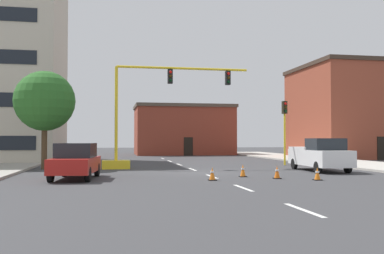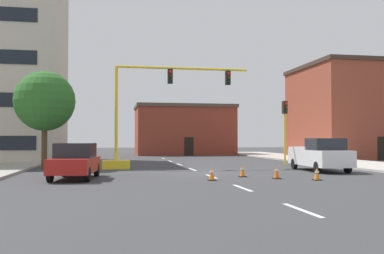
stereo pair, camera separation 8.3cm
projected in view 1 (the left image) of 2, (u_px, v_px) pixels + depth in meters
ground_plane at (200, 172)px, 25.57m from camera, size 160.00×160.00×0.00m
sidewalk_right at (338, 162)px, 35.84m from camera, size 6.00×56.00×0.14m
lane_stripe_seg_0 at (304, 210)px, 11.81m from camera, size 0.16×2.40×0.01m
lane_stripe_seg_1 at (243, 188)px, 17.22m from camera, size 0.16×2.40×0.01m
lane_stripe_seg_2 at (212, 176)px, 22.62m from camera, size 0.16×2.40×0.01m
lane_stripe_seg_3 at (192, 169)px, 28.03m from camera, size 0.16×2.40×0.01m
lane_stripe_seg_4 at (179, 165)px, 33.44m from camera, size 0.16×2.40×0.01m
lane_stripe_seg_5 at (170, 161)px, 38.84m from camera, size 0.16×2.40×0.01m
lane_stripe_seg_6 at (163, 158)px, 44.25m from camera, size 0.16×2.40×0.01m
building_brick_center at (183, 130)px, 56.16m from camera, size 12.44×8.05×6.30m
building_row_right at (351, 112)px, 46.33m from camera, size 10.64×11.19×9.76m
traffic_signal_gantry at (136, 134)px, 28.90m from camera, size 9.84×1.20×6.83m
traffic_light_pole_right at (285, 118)px, 32.67m from camera, size 0.32×0.47×4.80m
tree_left_near at (45, 101)px, 28.20m from camera, size 3.88×3.88×6.35m
pickup_truck_white at (320, 155)px, 26.54m from camera, size 2.28×5.50×1.99m
sedan_red_near_left at (76, 161)px, 21.16m from camera, size 2.29×4.66×1.74m
traffic_cone_roadside_a at (243, 171)px, 22.35m from camera, size 0.36×0.36×0.65m
traffic_cone_roadside_b at (212, 174)px, 20.40m from camera, size 0.36×0.36×0.62m
traffic_cone_roadside_c at (277, 172)px, 21.31m from camera, size 0.36×0.36×0.64m
traffic_cone_roadside_d at (317, 174)px, 20.49m from camera, size 0.36×0.36×0.61m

